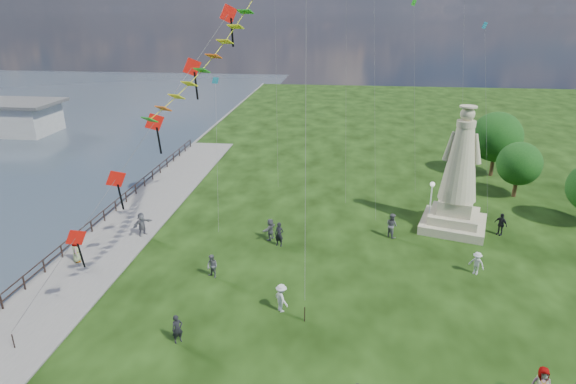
# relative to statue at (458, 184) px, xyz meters

# --- Properties ---
(waterfront) EXTENTS (200.00, 200.00, 1.51)m
(waterfront) POSITION_rel_statue_xyz_m (-26.01, -7.19, -3.62)
(waterfront) COLOR #313E49
(waterfront) RESTS_ON ground
(statue) EXTENTS (5.74, 5.74, 9.41)m
(statue) POSITION_rel_statue_xyz_m (0.00, 0.00, 0.00)
(statue) COLOR tan
(statue) RESTS_ON ground
(lamppost) EXTENTS (0.35, 0.35, 3.81)m
(lamppost) POSITION_rel_statue_xyz_m (-1.93, -0.40, -0.81)
(lamppost) COLOR silver
(lamppost) RESTS_ON ground
(tree_row) EXTENTS (8.43, 16.02, 6.47)m
(tree_row) POSITION_rel_statue_xyz_m (7.41, 9.01, 0.01)
(tree_row) COLOR #382314
(tree_row) RESTS_ON ground
(person_0) EXTENTS (0.67, 0.65, 1.54)m
(person_0) POSITION_rel_statue_xyz_m (-16.45, -15.64, -2.78)
(person_0) COLOR black
(person_0) RESTS_ON ground
(person_1) EXTENTS (0.88, 0.76, 1.54)m
(person_1) POSITION_rel_statue_xyz_m (-16.38, -9.31, -2.78)
(person_1) COLOR #595960
(person_1) RESTS_ON ground
(person_2) EXTENTS (1.13, 1.18, 1.67)m
(person_2) POSITION_rel_statue_xyz_m (-11.64, -12.38, -2.72)
(person_2) COLOR silver
(person_2) RESTS_ON ground
(person_5) EXTENTS (1.43, 1.77, 1.76)m
(person_5) POSITION_rel_statue_xyz_m (-23.06, -4.23, -2.67)
(person_5) COLOR #595960
(person_5) RESTS_ON ground
(person_6) EXTENTS (0.73, 0.58, 1.77)m
(person_6) POSITION_rel_statue_xyz_m (-12.83, -4.55, -2.67)
(person_6) COLOR black
(person_6) RESTS_ON ground
(person_7) EXTENTS (1.00, 1.04, 1.85)m
(person_7) POSITION_rel_statue_xyz_m (-4.84, -2.13, -2.63)
(person_7) COLOR #595960
(person_7) RESTS_ON ground
(person_8) EXTENTS (1.10, 1.00, 1.53)m
(person_8) POSITION_rel_statue_xyz_m (0.06, -6.94, -2.79)
(person_8) COLOR silver
(person_8) RESTS_ON ground
(person_9) EXTENTS (1.04, 1.10, 1.72)m
(person_9) POSITION_rel_statue_xyz_m (3.22, -0.81, -2.70)
(person_9) COLOR black
(person_9) RESTS_ON ground
(person_10) EXTENTS (0.75, 0.90, 1.59)m
(person_10) POSITION_rel_statue_xyz_m (-25.77, -8.59, -2.76)
(person_10) COLOR #595960
(person_10) RESTS_ON ground
(person_11) EXTENTS (1.20, 1.64, 1.63)m
(person_11) POSITION_rel_statue_xyz_m (-13.61, -3.64, -2.74)
(person_11) COLOR #595960
(person_11) RESTS_ON ground
(red_kite_train) EXTENTS (9.77, 9.35, 16.02)m
(red_kite_train) POSITION_rel_statue_xyz_m (-18.46, -11.59, 6.32)
(red_kite_train) COLOR black
(red_kite_train) RESTS_ON ground
(small_kites) EXTENTS (22.18, 15.59, 27.24)m
(small_kites) POSITION_rel_statue_xyz_m (-7.11, 7.48, 11.40)
(small_kites) COLOR #197296
(small_kites) RESTS_ON ground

